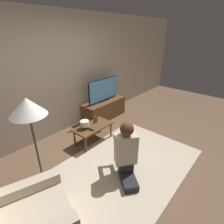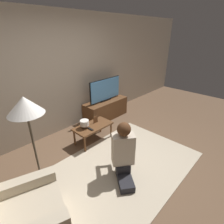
{
  "view_description": "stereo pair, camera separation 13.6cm",
  "coord_description": "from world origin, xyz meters",
  "px_view_note": "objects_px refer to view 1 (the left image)",
  "views": [
    {
      "loc": [
        -1.98,
        -1.41,
        2.19
      ],
      "look_at": [
        0.49,
        0.74,
        0.66
      ],
      "focal_mm": 28.0,
      "sensor_mm": 36.0,
      "label": 1
    },
    {
      "loc": [
        -1.89,
        -1.51,
        2.19
      ],
      "look_at": [
        0.49,
        0.74,
        0.66
      ],
      "focal_mm": 28.0,
      "sensor_mm": 36.0,
      "label": 2
    }
  ],
  "objects_px": {
    "coffee_table": "(93,128)",
    "floor_lamp": "(28,112)",
    "tv": "(104,90)",
    "table_lamp": "(85,124)",
    "person_kneeling": "(126,150)"
  },
  "relations": [
    {
      "from": "tv",
      "to": "person_kneeling",
      "type": "distance_m",
      "value": 2.2
    },
    {
      "from": "table_lamp",
      "to": "tv",
      "type": "bearing_deg",
      "value": 26.17
    },
    {
      "from": "tv",
      "to": "coffee_table",
      "type": "xyz_separation_m",
      "value": [
        -0.98,
        -0.62,
        -0.46
      ]
    },
    {
      "from": "floor_lamp",
      "to": "person_kneeling",
      "type": "xyz_separation_m",
      "value": [
        0.99,
        -0.84,
        -0.75
      ]
    },
    {
      "from": "coffee_table",
      "to": "table_lamp",
      "type": "distance_m",
      "value": 0.24
    },
    {
      "from": "tv",
      "to": "floor_lamp",
      "type": "bearing_deg",
      "value": -158.93
    },
    {
      "from": "coffee_table",
      "to": "floor_lamp",
      "type": "height_order",
      "value": "floor_lamp"
    },
    {
      "from": "floor_lamp",
      "to": "table_lamp",
      "type": "bearing_deg",
      "value": 15.53
    },
    {
      "from": "tv",
      "to": "floor_lamp",
      "type": "distance_m",
      "value": 2.52
    },
    {
      "from": "floor_lamp",
      "to": "table_lamp",
      "type": "height_order",
      "value": "floor_lamp"
    },
    {
      "from": "floor_lamp",
      "to": "table_lamp",
      "type": "relative_size",
      "value": 8.02
    },
    {
      "from": "coffee_table",
      "to": "table_lamp",
      "type": "height_order",
      "value": "table_lamp"
    },
    {
      "from": "person_kneeling",
      "to": "coffee_table",
      "type": "bearing_deg",
      "value": -69.46
    },
    {
      "from": "tv",
      "to": "table_lamp",
      "type": "distance_m",
      "value": 1.33
    },
    {
      "from": "coffee_table",
      "to": "person_kneeling",
      "type": "relative_size",
      "value": 0.83
    }
  ]
}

